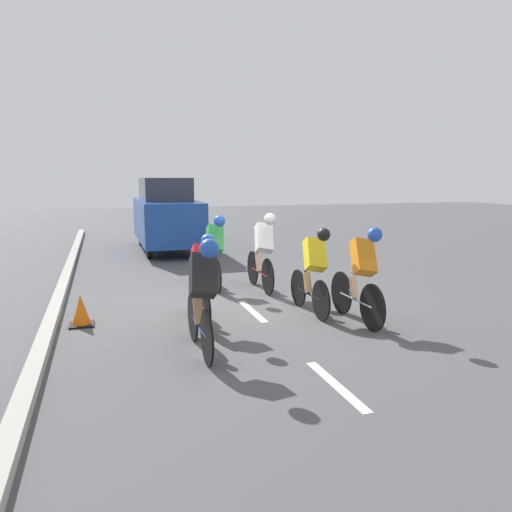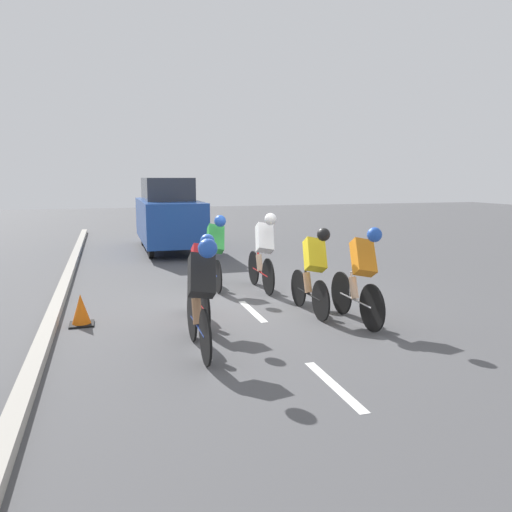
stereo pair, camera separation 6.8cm
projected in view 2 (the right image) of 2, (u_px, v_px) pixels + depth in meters
The scene contains 13 objects.
ground_plane at pixel (246, 305), 8.88m from camera, with size 60.00×60.00×0.00m, color #4C4C4F.
lane_stripe_near at pixel (334, 385), 5.46m from camera, with size 0.12×1.40×0.01m, color white.
lane_stripe_mid at pixel (252, 311), 8.49m from camera, with size 0.12×1.40×0.01m, color white.
lane_stripe_far at pixel (214, 276), 11.52m from camera, with size 0.12×1.40×0.01m, color white.
curb at pixel (50, 323), 7.57m from camera, with size 0.20×27.29×0.14m, color #A8A399.
cyclist_orange at pixel (361, 273), 7.68m from camera, with size 0.42×1.72×1.53m.
cyclist_red at pixel (201, 277), 7.65m from camera, with size 0.41×1.69×1.43m.
cyclist_yellow at pixel (313, 269), 8.20m from camera, with size 0.42×1.61×1.46m.
cyclist_green at pixel (215, 249), 10.12m from camera, with size 0.42×1.70×1.52m.
cyclist_black at pixel (201, 293), 6.32m from camera, with size 0.40×1.67×1.53m.
cyclist_white at pixel (264, 250), 9.94m from camera, with size 0.42×1.72×1.57m.
support_car at pixel (168, 214), 15.46m from camera, with size 1.70×4.57×2.24m.
traffic_cone at pixel (81, 310), 7.66m from camera, with size 0.36×0.36×0.49m.
Camera 2 is at (2.31, 8.33, 2.26)m, focal length 35.00 mm.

